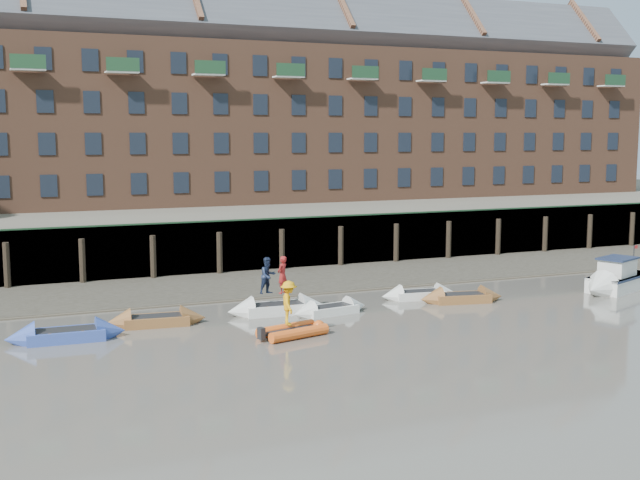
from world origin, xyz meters
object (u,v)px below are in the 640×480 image
rowboat_4 (330,310)px  rib_tender (295,331)px  rowboat_1 (66,335)px  motor_launch (612,281)px  person_rower_a (282,275)px  person_rower_b (268,276)px  rowboat_6 (461,298)px  rowboat_2 (156,320)px  person_rib_crew (289,303)px  rowboat_5 (419,295)px  rowboat_3 (277,308)px

rowboat_4 → rib_tender: size_ratio=1.30×
rowboat_1 → motor_launch: 28.22m
rowboat_1 → motor_launch: motor_launch is taller
person_rower_a → person_rower_b: person_rower_a is taller
person_rower_a → rowboat_6: bearing=132.4°
rowboat_4 → person_rower_a: bearing=141.1°
rowboat_4 → person_rower_b: size_ratio=2.34×
rowboat_2 → rib_tender: size_ratio=1.43×
motor_launch → person_rib_crew: (-19.43, -2.36, 0.84)m
person_rower_b → rowboat_2: bearing=166.7°
person_rower_b → person_rib_crew: size_ratio=0.94×
rowboat_1 → person_rower_a: bearing=10.7°
rowboat_5 → rowboat_4: bearing=-157.1°
rowboat_3 → rib_tender: bearing=-96.1°
motor_launch → rowboat_4: bearing=-25.7°
rowboat_1 → person_rower_a: (10.05, 1.56, 1.59)m
rowboat_1 → motor_launch: (28.22, -0.42, 0.35)m
rowboat_6 → rowboat_3: bearing=-175.9°
rowboat_2 → person_rower_a: (6.09, 0.31, 1.61)m
rowboat_5 → rowboat_6: bearing=-37.6°
person_rower_b → person_rib_crew: bearing=-115.5°
person_rower_b → person_rib_crew: 4.54m
motor_launch → person_rower_b: person_rower_b is taller
rowboat_3 → person_rower_b: bearing=148.1°
rowboat_4 → rowboat_5: rowboat_5 is taller
rowboat_2 → person_rib_crew: person_rib_crew is taller
rowboat_4 → person_rower_a: person_rower_a is taller
rowboat_2 → person_rower_b: bearing=10.2°
rowboat_6 → motor_launch: size_ratio=0.76×
rowboat_1 → rowboat_4: 12.06m
rowboat_1 → rowboat_5: size_ratio=1.15×
rowboat_2 → rib_tender: bearing=-33.4°
person_rower_a → rib_tender: bearing=36.7°
rowboat_6 → person_rower_b: bearing=-177.1°
rib_tender → person_rower_b: bearing=70.9°
rowboat_5 → person_rower_a: size_ratio=2.35×
rowboat_5 → rib_tender: bearing=-143.4°
rib_tender → motor_launch: motor_launch is taller
rowboat_4 → motor_launch: bearing=-12.4°
motor_launch → rowboat_1: bearing=-23.5°
rowboat_4 → person_rib_crew: (-3.27, -3.20, 1.23)m
rib_tender → person_rower_a: (1.01, 4.39, 1.61)m
motor_launch → rib_tender: bearing=-15.5°
rowboat_2 → rowboat_4: size_ratio=1.10×
rowboat_4 → rowboat_1: bearing=172.6°
person_rower_a → person_rower_b: bearing=-53.0°
rowboat_1 → person_rib_crew: person_rib_crew is taller
rowboat_4 → rowboat_6: rowboat_6 is taller
rowboat_4 → rowboat_6: bearing=-9.7°
rowboat_1 → person_rib_crew: bearing=-15.7°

